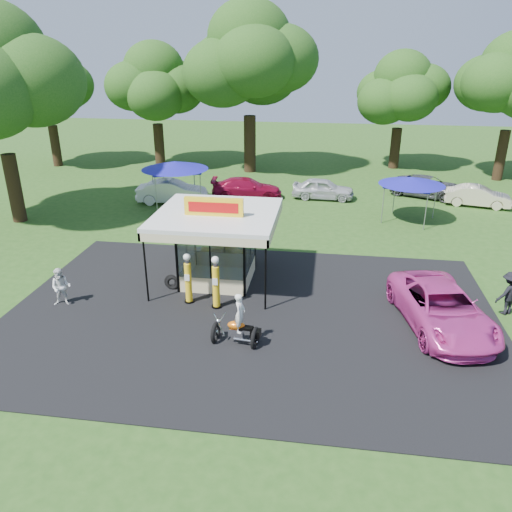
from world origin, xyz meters
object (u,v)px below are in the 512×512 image
Objects in this scene: tent_west at (175,166)px; bg_car_c at (323,189)px; spectator_east_a at (509,293)px; bg_car_b at (247,188)px; tent_east at (412,181)px; bg_car_d at (428,187)px; bg_car_a at (172,192)px; motorcycle at (238,324)px; gas_pump_left at (188,280)px; a_frame_sign at (466,324)px; spectator_west at (61,287)px; gas_pump_right at (216,284)px; bg_car_e at (478,196)px; gas_station_kiosk at (218,245)px; pink_sedan at (442,308)px; kiosk_car at (228,253)px.

bg_car_c is at bearing 18.88° from tent_west.
spectator_east_a is 0.37× the size of bg_car_b.
bg_car_d is at bearing 70.28° from tent_east.
bg_car_a is 2.28m from tent_west.
motorcycle is at bearing 175.42° from bg_car_c.
gas_pump_left is 11.16m from a_frame_sign.
spectator_east_a is (2.10, 2.14, 0.40)m from a_frame_sign.
tent_east is at bearing 49.98° from gas_pump_left.
bg_car_d is at bearing 105.94° from a_frame_sign.
tent_east is (15.97, -1.66, 1.74)m from bg_car_a.
bg_car_b is at bearing 61.60° from spectator_west.
gas_pump_right reaches higher than bg_car_a.
motorcycle is 1.27× the size of spectator_west.
tent_east reaches higher than bg_car_e.
bg_car_b is 1.15× the size of bg_car_c.
gas_pump_right is 0.48× the size of bg_car_a.
gas_station_kiosk is 1.22× the size of bg_car_c.
bg_car_c is at bearing 72.69° from gas_pump_left.
pink_sedan is (-0.81, 0.64, 0.30)m from a_frame_sign.
bg_car_a is (-7.89, 17.38, -0.03)m from motorcycle.
spectator_west is at bearing -92.45° from tent_west.
pink_sedan is 19.90m from bg_car_b.
gas_station_kiosk is 2.56m from kiosk_car.
tent_west is (-20.58, -3.14, 2.14)m from bg_car_e.
motorcycle reaches higher than spectator_east_a.
motorcycle reaches higher than a_frame_sign.
bg_car_e is at bearing 8.69° from tent_west.
kiosk_car is at bearing 172.09° from a_frame_sign.
tent_east reaches higher than bg_car_a.
tent_east is (-5.18, -3.97, 1.84)m from bg_car_e.
kiosk_car is at bearing 80.38° from gas_pump_left.
a_frame_sign is at bearing -153.75° from bg_car_b.
spectator_west is 0.91× the size of spectator_east_a.
bg_car_e is at bearing 27.80° from spectator_west.
spectator_west is 0.33× the size of bg_car_b.
bg_car_b is 13.32m from bg_car_d.
kiosk_car is (-10.31, 5.73, -0.05)m from a_frame_sign.
pink_sedan is at bearing -1.51° from gas_pump_right.
pink_sedan is (7.60, 2.38, -0.01)m from motorcycle.
gas_pump_right is 0.55× the size of bg_car_e.
pink_sedan is 1.35× the size of bg_car_c.
tent_east reaches higher than bg_car_b.
bg_car_d is 3.64m from bg_car_e.
bg_car_c is (-4.97, 17.56, -0.08)m from pink_sedan.
spectator_west is at bearing 169.79° from pink_sedan.
gas_pump_right is at bearing -125.93° from tent_east.
gas_pump_left is 15.39m from bg_car_a.
tent_west is at bearing 130.47° from bg_car_d.
bg_car_e is at bearing 96.01° from a_frame_sign.
pink_sedan is at bearing 23.47° from motorcycle.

